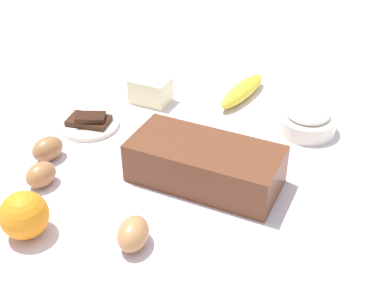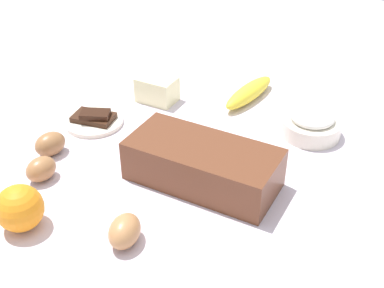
{
  "view_description": "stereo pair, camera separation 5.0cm",
  "coord_description": "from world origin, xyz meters",
  "px_view_note": "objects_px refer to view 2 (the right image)",
  "views": [
    {
      "loc": [
        0.28,
        -0.77,
        0.59
      ],
      "look_at": [
        0.0,
        0.0,
        0.04
      ],
      "focal_mm": 47.08,
      "sensor_mm": 36.0,
      "label": 1
    },
    {
      "loc": [
        0.33,
        -0.75,
        0.59
      ],
      "look_at": [
        0.0,
        0.0,
        0.04
      ],
      "focal_mm": 47.08,
      "sensor_mm": 36.0,
      "label": 2
    }
  ],
  "objects_px": {
    "loaf_pan": "(203,164)",
    "chocolate_plate": "(94,120)",
    "butter_block": "(157,89)",
    "flour_bowl": "(312,124)",
    "banana": "(249,92)",
    "orange_fruit": "(20,208)",
    "egg_loose": "(125,231)",
    "egg_beside_bowl": "(50,144)",
    "egg_near_butter": "(41,169)"
  },
  "relations": [
    {
      "from": "flour_bowl",
      "to": "banana",
      "type": "relative_size",
      "value": 0.66
    },
    {
      "from": "butter_block",
      "to": "chocolate_plate",
      "type": "distance_m",
      "value": 0.17
    },
    {
      "from": "loaf_pan",
      "to": "egg_beside_bowl",
      "type": "xyz_separation_m",
      "value": [
        -0.32,
        -0.04,
        -0.02
      ]
    },
    {
      "from": "orange_fruit",
      "to": "egg_near_butter",
      "type": "relative_size",
      "value": 1.31
    },
    {
      "from": "orange_fruit",
      "to": "egg_loose",
      "type": "bearing_deg",
      "value": 11.64
    },
    {
      "from": "egg_beside_bowl",
      "to": "egg_loose",
      "type": "distance_m",
      "value": 0.31
    },
    {
      "from": "egg_near_butter",
      "to": "flour_bowl",
      "type": "bearing_deg",
      "value": 39.9
    },
    {
      "from": "banana",
      "to": "butter_block",
      "type": "height_order",
      "value": "butter_block"
    },
    {
      "from": "banana",
      "to": "chocolate_plate",
      "type": "xyz_separation_m",
      "value": [
        -0.28,
        -0.25,
        -0.01
      ]
    },
    {
      "from": "butter_block",
      "to": "banana",
      "type": "bearing_deg",
      "value": 24.85
    },
    {
      "from": "loaf_pan",
      "to": "chocolate_plate",
      "type": "height_order",
      "value": "loaf_pan"
    },
    {
      "from": "banana",
      "to": "orange_fruit",
      "type": "bearing_deg",
      "value": -109.83
    },
    {
      "from": "chocolate_plate",
      "to": "flour_bowl",
      "type": "bearing_deg",
      "value": 18.34
    },
    {
      "from": "flour_bowl",
      "to": "chocolate_plate",
      "type": "distance_m",
      "value": 0.48
    },
    {
      "from": "egg_near_butter",
      "to": "egg_beside_bowl",
      "type": "xyz_separation_m",
      "value": [
        -0.04,
        0.08,
        0.0
      ]
    },
    {
      "from": "flour_bowl",
      "to": "chocolate_plate",
      "type": "relative_size",
      "value": 0.97
    },
    {
      "from": "loaf_pan",
      "to": "egg_near_butter",
      "type": "bearing_deg",
      "value": -153.12
    },
    {
      "from": "banana",
      "to": "egg_near_butter",
      "type": "relative_size",
      "value": 3.1
    },
    {
      "from": "orange_fruit",
      "to": "butter_block",
      "type": "relative_size",
      "value": 0.89
    },
    {
      "from": "egg_loose",
      "to": "flour_bowl",
      "type": "bearing_deg",
      "value": 65.49
    },
    {
      "from": "orange_fruit",
      "to": "egg_near_butter",
      "type": "xyz_separation_m",
      "value": [
        -0.05,
        0.12,
        -0.02
      ]
    },
    {
      "from": "banana",
      "to": "egg_near_butter",
      "type": "distance_m",
      "value": 0.53
    },
    {
      "from": "banana",
      "to": "orange_fruit",
      "type": "height_order",
      "value": "orange_fruit"
    },
    {
      "from": "banana",
      "to": "egg_loose",
      "type": "relative_size",
      "value": 2.73
    },
    {
      "from": "loaf_pan",
      "to": "egg_near_butter",
      "type": "height_order",
      "value": "loaf_pan"
    },
    {
      "from": "loaf_pan",
      "to": "egg_beside_bowl",
      "type": "relative_size",
      "value": 4.42
    },
    {
      "from": "loaf_pan",
      "to": "chocolate_plate",
      "type": "xyz_separation_m",
      "value": [
        -0.3,
        0.1,
        -0.03
      ]
    },
    {
      "from": "flour_bowl",
      "to": "egg_beside_bowl",
      "type": "distance_m",
      "value": 0.55
    },
    {
      "from": "banana",
      "to": "chocolate_plate",
      "type": "height_order",
      "value": "banana"
    },
    {
      "from": "egg_beside_bowl",
      "to": "loaf_pan",
      "type": "bearing_deg",
      "value": 7.11
    },
    {
      "from": "flour_bowl",
      "to": "chocolate_plate",
      "type": "height_order",
      "value": "flour_bowl"
    },
    {
      "from": "banana",
      "to": "egg_beside_bowl",
      "type": "relative_size",
      "value": 2.9
    },
    {
      "from": "banana",
      "to": "orange_fruit",
      "type": "relative_size",
      "value": 2.36
    },
    {
      "from": "orange_fruit",
      "to": "egg_loose",
      "type": "relative_size",
      "value": 1.15
    },
    {
      "from": "banana",
      "to": "egg_loose",
      "type": "height_order",
      "value": "egg_loose"
    },
    {
      "from": "flour_bowl",
      "to": "chocolate_plate",
      "type": "bearing_deg",
      "value": -161.66
    },
    {
      "from": "egg_near_butter",
      "to": "banana",
      "type": "bearing_deg",
      "value": 60.33
    },
    {
      "from": "loaf_pan",
      "to": "butter_block",
      "type": "relative_size",
      "value": 3.22
    },
    {
      "from": "egg_near_butter",
      "to": "chocolate_plate",
      "type": "relative_size",
      "value": 0.47
    },
    {
      "from": "loaf_pan",
      "to": "orange_fruit",
      "type": "distance_m",
      "value": 0.33
    },
    {
      "from": "banana",
      "to": "butter_block",
      "type": "relative_size",
      "value": 2.11
    },
    {
      "from": "orange_fruit",
      "to": "chocolate_plate",
      "type": "distance_m",
      "value": 0.34
    },
    {
      "from": "banana",
      "to": "egg_beside_bowl",
      "type": "distance_m",
      "value": 0.48
    },
    {
      "from": "loaf_pan",
      "to": "egg_loose",
      "type": "distance_m",
      "value": 0.21
    },
    {
      "from": "egg_loose",
      "to": "chocolate_plate",
      "type": "relative_size",
      "value": 0.54
    },
    {
      "from": "flour_bowl",
      "to": "banana",
      "type": "height_order",
      "value": "flour_bowl"
    },
    {
      "from": "butter_block",
      "to": "chocolate_plate",
      "type": "relative_size",
      "value": 0.69
    },
    {
      "from": "flour_bowl",
      "to": "egg_loose",
      "type": "distance_m",
      "value": 0.49
    },
    {
      "from": "flour_bowl",
      "to": "butter_block",
      "type": "bearing_deg",
      "value": 179.54
    },
    {
      "from": "flour_bowl",
      "to": "egg_beside_bowl",
      "type": "xyz_separation_m",
      "value": [
        -0.47,
        -0.28,
        -0.0
      ]
    }
  ]
}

